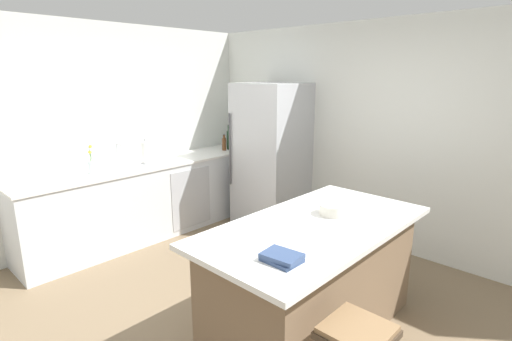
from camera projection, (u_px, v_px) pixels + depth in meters
name	position (u px, v px, depth m)	size (l,w,h in m)	color
ground_plane	(235.00, 317.00, 3.30)	(7.20, 7.20, 0.00)	#7A664C
wall_rear	(372.00, 136.00, 4.57)	(6.00, 0.10, 2.60)	silver
wall_left	(91.00, 135.00, 4.61)	(0.10, 6.00, 2.60)	silver
counter_run_left	(151.00, 199.00, 4.94)	(0.66, 3.20, 0.93)	silver
kitchen_island	(313.00, 277.00, 3.04)	(1.00, 1.94, 0.91)	#7A6047
refrigerator	(271.00, 156.00, 5.15)	(0.83, 0.78, 1.90)	#B7BABF
sink_faucet	(118.00, 154.00, 4.56)	(0.15, 0.05, 0.30)	silver
flower_vase	(92.00, 165.00, 4.30)	(0.08, 0.08, 0.32)	silver
paper_towel_roll	(146.00, 153.00, 4.77)	(0.14, 0.14, 0.31)	gray
gin_bottle	(234.00, 139.00, 5.85)	(0.07, 0.07, 0.31)	#8CB79E
soda_bottle	(230.00, 139.00, 5.76)	(0.08, 0.08, 0.33)	silver
wine_bottle	(229.00, 139.00, 5.65)	(0.07, 0.07, 0.36)	#19381E
syrup_bottle	(224.00, 144.00, 5.60)	(0.06, 0.06, 0.23)	#5B3319
cookbook_stack	(282.00, 257.00, 2.34)	(0.25, 0.20, 0.05)	#334770
mixing_bowl	(333.00, 209.00, 3.12)	(0.23, 0.23, 0.09)	silver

